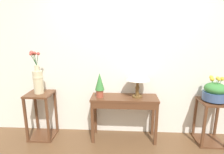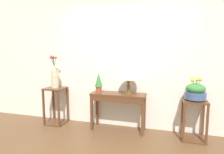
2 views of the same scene
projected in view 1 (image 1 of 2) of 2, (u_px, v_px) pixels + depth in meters
name	position (u px, v px, depth m)	size (l,w,h in m)	color
back_wall_with_art	(128.00, 53.00, 2.99)	(9.00, 0.10, 2.80)	silver
console_table	(124.00, 104.00, 2.89)	(1.05, 0.37, 0.73)	#56331E
table_lamp	(138.00, 73.00, 2.78)	(0.37, 0.37, 0.52)	brown
potted_plant_on_console	(100.00, 84.00, 2.83)	(0.15, 0.15, 0.39)	#9E4733
pedestal_stand_left	(42.00, 115.00, 3.02)	(0.40, 0.40, 0.78)	#56331E
flower_vase_tall_left	(38.00, 79.00, 2.87)	(0.16, 0.16, 0.68)	beige
pedestal_stand_right	(211.00, 122.00, 2.87)	(0.40, 0.40, 0.71)	#56331E
planter_bowl_wide_right	(215.00, 92.00, 2.75)	(0.35, 0.35, 0.39)	#3D5684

